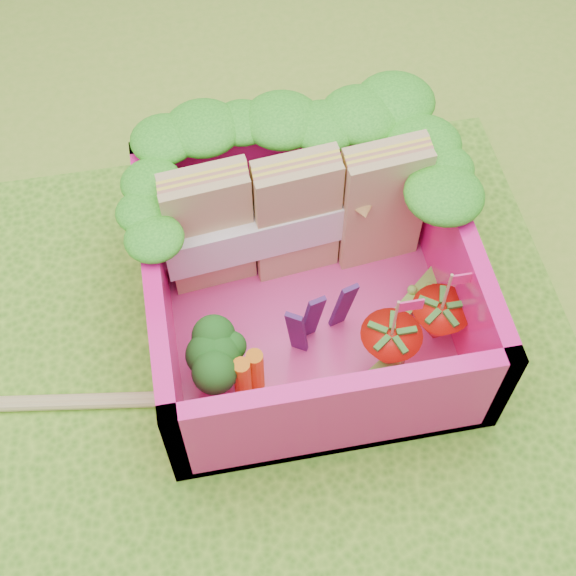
# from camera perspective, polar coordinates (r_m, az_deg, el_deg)

# --- Properties ---
(ground) EXTENTS (14.00, 14.00, 0.00)m
(ground) POSITION_cam_1_polar(r_m,az_deg,el_deg) (3.43, -0.63, -6.44)
(ground) COLOR #84B633
(ground) RESTS_ON ground
(placemat) EXTENTS (2.60, 2.60, 0.03)m
(placemat) POSITION_cam_1_polar(r_m,az_deg,el_deg) (3.41, -0.63, -6.33)
(placemat) COLOR #4F9722
(placemat) RESTS_ON ground
(bento_floor) EXTENTS (1.30, 1.30, 0.05)m
(bento_floor) POSITION_cam_1_polar(r_m,az_deg,el_deg) (3.52, 1.39, -1.80)
(bento_floor) COLOR #DF3989
(bento_floor) RESTS_ON placemat
(bento_box) EXTENTS (1.30, 1.30, 0.55)m
(bento_box) POSITION_cam_1_polar(r_m,az_deg,el_deg) (3.31, 1.48, 0.47)
(bento_box) COLOR #FF158A
(bento_box) RESTS_ON placemat
(lettuce_ruffle) EXTENTS (1.43, 0.77, 0.11)m
(lettuce_ruffle) POSITION_cam_1_polar(r_m,az_deg,el_deg) (3.32, 0.07, 10.02)
(lettuce_ruffle) COLOR #1C8418
(lettuce_ruffle) RESTS_ON bento_box
(sandwich_stack) EXTENTS (1.16, 0.30, 0.64)m
(sandwich_stack) POSITION_cam_1_polar(r_m,az_deg,el_deg) (3.40, 0.68, 5.09)
(sandwich_stack) COLOR tan
(sandwich_stack) RESTS_ON bento_floor
(broccoli) EXTENTS (0.33, 0.33, 0.27)m
(broccoli) POSITION_cam_1_polar(r_m,az_deg,el_deg) (3.18, -5.33, -4.97)
(broccoli) COLOR #78AE54
(broccoli) RESTS_ON bento_floor
(carrot_sticks) EXTENTS (0.13, 0.11, 0.28)m
(carrot_sticks) POSITION_cam_1_polar(r_m,az_deg,el_deg) (3.19, -2.80, -6.27)
(carrot_sticks) COLOR orange
(carrot_sticks) RESTS_ON bento_floor
(purple_wedges) EXTENTS (0.28, 0.14, 0.38)m
(purple_wedges) POSITION_cam_1_polar(r_m,az_deg,el_deg) (3.26, 2.12, -2.18)
(purple_wedges) COLOR #3A164E
(purple_wedges) RESTS_ON bento_floor
(strawberry_left) EXTENTS (0.25, 0.25, 0.49)m
(strawberry_left) POSITION_cam_1_polar(r_m,az_deg,el_deg) (3.28, 7.17, -4.32)
(strawberry_left) COLOR red
(strawberry_left) RESTS_ON bento_floor
(strawberry_right) EXTENTS (0.24, 0.24, 0.48)m
(strawberry_right) POSITION_cam_1_polar(r_m,az_deg,el_deg) (3.37, 10.59, -2.45)
(strawberry_right) COLOR red
(strawberry_right) RESTS_ON bento_floor
(snap_peas) EXTENTS (0.60, 0.62, 0.05)m
(snap_peas) POSITION_cam_1_polar(r_m,az_deg,el_deg) (3.44, 7.76, -3.32)
(snap_peas) COLOR #74C33D
(snap_peas) RESTS_ON bento_floor
(chopsticks) EXTENTS (2.19, 0.38, 0.04)m
(chopsticks) POSITION_cam_1_polar(r_m,az_deg,el_deg) (3.51, -19.25, -7.77)
(chopsticks) COLOR #D7C276
(chopsticks) RESTS_ON placemat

